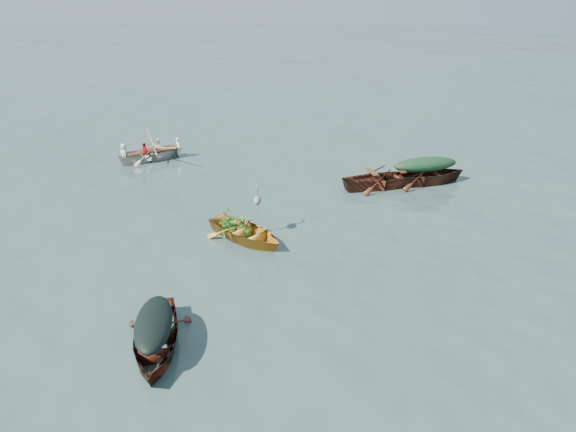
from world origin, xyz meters
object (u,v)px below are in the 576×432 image
yellow_dinghy (246,240)px  green_tarp_boat (423,184)px  heron (257,205)px  open_wooden_boat (385,187)px  rowed_boat (153,160)px  dark_covered_boat (157,349)px

yellow_dinghy → green_tarp_boat: (6.19, 4.73, 0.00)m
heron → green_tarp_boat: bearing=-11.6°
open_wooden_boat → heron: (-4.38, -3.92, 0.92)m
rowed_boat → heron: 8.47m
rowed_boat → yellow_dinghy: bearing=179.4°
green_tarp_boat → open_wooden_boat: 1.52m
green_tarp_boat → rowed_boat: (-10.63, 2.65, 0.00)m
dark_covered_boat → yellow_dinghy: bearing=66.9°
yellow_dinghy → dark_covered_boat: (-1.47, -5.14, 0.00)m
dark_covered_boat → green_tarp_boat: (7.66, 9.88, 0.00)m
yellow_dinghy → dark_covered_boat: dark_covered_boat is taller
green_tarp_boat → dark_covered_boat: bearing=128.2°
green_tarp_boat → rowed_boat: green_tarp_boat is taller
yellow_dinghy → dark_covered_boat: size_ratio=0.90×
green_tarp_boat → open_wooden_boat: bearing=90.0°
dark_covered_boat → heron: heron is taller
yellow_dinghy → rowed_boat: bearing=73.2°
open_wooden_boat → rowed_boat: bearing=55.7°
yellow_dinghy → dark_covered_boat: 5.35m
dark_covered_boat → open_wooden_boat: (6.19, 9.51, 0.00)m
rowed_boat → dark_covered_boat: bearing=161.7°
dark_covered_boat → heron: bearing=65.0°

